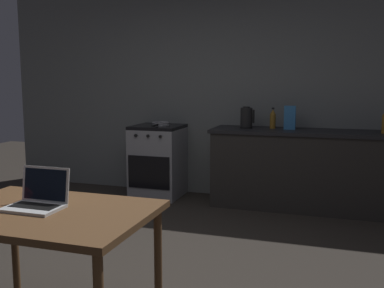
# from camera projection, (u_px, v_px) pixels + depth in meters

# --- Properties ---
(ground_plane) EXTENTS (12.00, 12.00, 0.00)m
(ground_plane) POSITION_uv_depth(u_px,v_px,m) (119.00, 277.00, 3.39)
(ground_plane) COLOR #2D2823
(back_wall) EXTENTS (6.40, 0.10, 2.63)m
(back_wall) POSITION_uv_depth(u_px,v_px,m) (236.00, 93.00, 5.64)
(back_wall) COLOR slate
(back_wall) RESTS_ON ground_plane
(kitchen_counter) EXTENTS (2.16, 0.64, 0.91)m
(kitchen_counter) POSITION_uv_depth(u_px,v_px,m) (305.00, 169.00, 5.15)
(kitchen_counter) COLOR #282623
(kitchen_counter) RESTS_ON ground_plane
(stove_oven) EXTENTS (0.60, 0.62, 0.91)m
(stove_oven) POSITION_uv_depth(u_px,v_px,m) (158.00, 161.00, 5.71)
(stove_oven) COLOR gray
(stove_oven) RESTS_ON ground_plane
(dining_table) EXTENTS (1.20, 0.85, 0.74)m
(dining_table) POSITION_uv_depth(u_px,v_px,m) (46.00, 223.00, 2.57)
(dining_table) COLOR brown
(dining_table) RESTS_ON ground_plane
(laptop) EXTENTS (0.32, 0.25, 0.23)m
(laptop) POSITION_uv_depth(u_px,v_px,m) (37.00, 200.00, 2.60)
(laptop) COLOR silver
(laptop) RESTS_ON dining_table
(electric_kettle) EXTENTS (0.17, 0.15, 0.26)m
(electric_kettle) POSITION_uv_depth(u_px,v_px,m) (246.00, 118.00, 5.28)
(electric_kettle) COLOR black
(electric_kettle) RESTS_ON kitchen_counter
(frying_pan) EXTENTS (0.23, 0.40, 0.05)m
(frying_pan) POSITION_uv_depth(u_px,v_px,m) (161.00, 124.00, 5.60)
(frying_pan) COLOR gray
(frying_pan) RESTS_ON stove_oven
(cereal_box) EXTENTS (0.13, 0.05, 0.27)m
(cereal_box) POSITION_uv_depth(u_px,v_px,m) (290.00, 118.00, 5.15)
(cereal_box) COLOR #3372B2
(cereal_box) RESTS_ON kitchen_counter
(bottle_b) EXTENTS (0.07, 0.07, 0.25)m
(bottle_b) POSITION_uv_depth(u_px,v_px,m) (273.00, 119.00, 5.27)
(bottle_b) COLOR #8C601E
(bottle_b) RESTS_ON kitchen_counter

